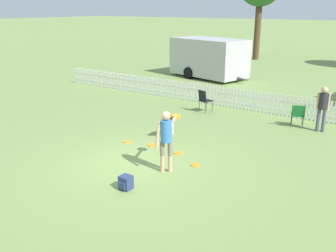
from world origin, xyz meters
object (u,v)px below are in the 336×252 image
Objects in this scene: frisbee_far_scatter at (127,142)px; equipment_trailer at (209,57)px; backpack_on_grass at (126,183)px; folding_chair_blue_left at (298,114)px; leaping_dog at (169,121)px; frisbee_near_dog at (178,153)px; frisbee_near_handler at (151,145)px; handler_person at (167,134)px; spectator_standing at (323,105)px; folding_chair_center at (204,99)px; frisbee_midfield at (195,165)px.

equipment_trailer is at bearing 106.40° from frisbee_far_scatter.
folding_chair_blue_left reaches higher than backpack_on_grass.
frisbee_near_dog is at bearing 102.25° from leaping_dog.
equipment_trailer is (-4.22, 11.32, 1.22)m from frisbee_near_handler.
handler_person is at bearing -70.62° from frisbee_near_dog.
leaping_dog is 1.15× the size of folding_chair_blue_left.
handler_person is 1.62m from frisbee_near_dog.
folding_chair_blue_left is at bearing -164.70° from leaping_dog.
frisbee_near_handler and frisbee_near_dog have the same top height.
folding_chair_blue_left is at bearing -29.22° from equipment_trailer.
handler_person reaches higher than frisbee_far_scatter.
frisbee_near_dog is (-0.42, 1.19, -1.02)m from handler_person.
handler_person reaches higher than spectator_standing.
frisbee_near_dog is at bearing 130.35° from folding_chair_center.
frisbee_far_scatter is at bearing 31.35° from spectator_standing.
handler_person is at bearing 130.20° from folding_chair_center.
equipment_trailer is (-6.12, 11.85, 1.22)m from frisbee_midfield.
frisbee_near_handler is 0.16× the size of spectator_standing.
leaping_dog is 3.86× the size of frisbee_far_scatter.
frisbee_near_handler is at bearing -55.85° from equipment_trailer.
folding_chair_center is (-0.58, 3.36, -0.02)m from leaping_dog.
equipment_trailer reaches higher than handler_person.
handler_person is at bearing -51.99° from equipment_trailer.
backpack_on_grass is at bearing 56.62° from spectator_standing.
folding_chair_blue_left is (3.14, 3.51, -0.08)m from leaping_dog.
frisbee_near_handler is 1.05m from frisbee_near_dog.
folding_chair_center is at bearing -16.95° from folding_chair_blue_left.
frisbee_far_scatter is at bearing 19.84° from leaping_dog.
frisbee_far_scatter is 6.72m from spectator_standing.
leaping_dog reaches higher than frisbee_near_handler.
leaping_dog is 2.89× the size of backpack_on_grass.
equipment_trailer reaches higher than backpack_on_grass.
frisbee_far_scatter is 0.30× the size of folding_chair_blue_left.
equipment_trailer reaches higher than spectator_standing.
equipment_trailer is (-7.39, 6.87, 0.73)m from folding_chair_blue_left.
folding_chair_blue_left reaches higher than frisbee_midfield.
equipment_trailer is (-3.39, 11.51, 1.22)m from frisbee_far_scatter.
frisbee_near_dog is 1.00× the size of frisbee_midfield.
handler_person reaches higher than backpack_on_grass.
handler_person is 1.66m from backpack_on_grass.
leaping_dog is 0.18× the size of equipment_trailer.
frisbee_near_handler and frisbee_far_scatter have the same top height.
handler_person is at bearing -25.32° from frisbee_far_scatter.
equipment_trailer is at bearing 110.44° from frisbee_near_handler.
spectator_standing is (4.80, 4.61, 0.94)m from frisbee_far_scatter.
folding_chair_blue_left is 0.91× the size of folding_chair_center.
equipment_trailer is at bearing 111.38° from backpack_on_grass.
handler_person reaches higher than folding_chair_blue_left.
handler_person is 4.89× the size of backpack_on_grass.
leaping_dog reaches higher than frisbee_far_scatter.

